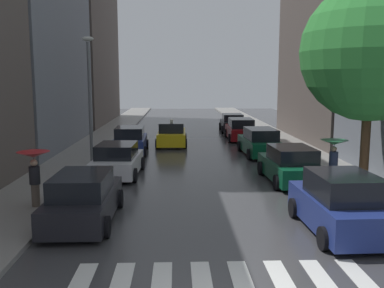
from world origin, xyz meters
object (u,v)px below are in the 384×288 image
(pedestrian_by_kerb, at_px, (34,165))
(pedestrian_foreground, at_px, (334,151))
(parked_car_left_third, at_px, (130,141))
(parked_car_right_fourth, at_px, (241,130))
(parked_car_left_nearest, at_px, (84,199))
(parked_car_right_second, at_px, (290,165))
(street_tree_right, at_px, (371,52))
(parked_car_right_nearest, at_px, (341,205))
(lamp_post_left, at_px, (89,90))
(parked_car_left_second, at_px, (118,161))
(parked_car_right_fifth, at_px, (232,123))
(taxi_midroad, at_px, (172,134))
(parked_car_right_third, at_px, (260,143))

(pedestrian_by_kerb, bearing_deg, pedestrian_foreground, 68.73)
(parked_car_left_third, height_order, parked_car_right_fourth, parked_car_left_third)
(parked_car_left_nearest, bearing_deg, parked_car_left_third, -0.42)
(parked_car_right_second, distance_m, street_tree_right, 5.67)
(parked_car_right_nearest, xyz_separation_m, parked_car_right_second, (0.19, 6.30, -0.08))
(parked_car_right_fourth, height_order, street_tree_right, street_tree_right)
(parked_car_right_second, height_order, lamp_post_left, lamp_post_left)
(parked_car_left_nearest, relative_size, pedestrian_by_kerb, 2.33)
(parked_car_right_fourth, distance_m, pedestrian_by_kerb, 19.74)
(parked_car_left_second, height_order, parked_car_right_fifth, parked_car_left_second)
(parked_car_right_second, distance_m, taxi_midroad, 12.09)
(parked_car_left_third, height_order, pedestrian_by_kerb, pedestrian_by_kerb)
(parked_car_right_fourth, height_order, lamp_post_left, lamp_post_left)
(parked_car_left_second, height_order, parked_car_right_fourth, parked_car_right_fourth)
(parked_car_right_fifth, xyz_separation_m, street_tree_right, (2.54, -20.70, 4.78))
(taxi_midroad, relative_size, street_tree_right, 0.56)
(lamp_post_left, bearing_deg, street_tree_right, -28.02)
(parked_car_right_nearest, xyz_separation_m, parked_car_right_fifth, (0.07, 25.12, -0.11))
(taxi_midroad, height_order, pedestrian_foreground, pedestrian_foreground)
(parked_car_right_nearest, relative_size, parked_car_right_second, 0.95)
(parked_car_right_second, bearing_deg, parked_car_left_nearest, 120.86)
(parked_car_left_nearest, xyz_separation_m, pedestrian_foreground, (9.48, 4.16, 0.80))
(parked_car_right_second, bearing_deg, parked_car_left_third, 43.27)
(parked_car_right_nearest, distance_m, parked_car_right_fifth, 25.12)
(parked_car_left_third, xyz_separation_m, parked_car_right_fourth, (7.63, 5.62, -0.00))
(pedestrian_by_kerb, bearing_deg, parked_car_right_second, 75.84)
(parked_car_left_nearest, xyz_separation_m, taxi_midroad, (2.60, 15.98, 0.01))
(lamp_post_left, bearing_deg, parked_car_left_second, -59.36)
(parked_car_right_third, distance_m, pedestrian_by_kerb, 14.45)
(pedestrian_by_kerb, xyz_separation_m, street_tree_right, (12.27, 1.93, 3.93))
(parked_car_left_third, bearing_deg, lamp_post_left, 151.33)
(parked_car_right_fourth, relative_size, taxi_midroad, 1.04)
(parked_car_left_second, relative_size, pedestrian_by_kerb, 2.19)
(parked_car_left_nearest, height_order, parked_car_left_second, parked_car_left_nearest)
(lamp_post_left, bearing_deg, pedestrian_foreground, -26.15)
(parked_car_right_third, distance_m, lamp_post_left, 10.28)
(parked_car_left_third, relative_size, parked_car_right_nearest, 1.04)
(parked_car_right_second, bearing_deg, taxi_midroad, 24.18)
(parked_car_right_fifth, xyz_separation_m, lamp_post_left, (-9.43, -14.33, 3.21))
(taxi_midroad, bearing_deg, parked_car_right_nearest, -162.64)
(parked_car_right_third, bearing_deg, pedestrian_foreground, -170.50)
(pedestrian_by_kerb, relative_size, lamp_post_left, 0.29)
(parked_car_right_third, height_order, parked_car_right_fifth, parked_car_right_third)
(parked_car_left_nearest, xyz_separation_m, parked_car_left_second, (0.18, 6.58, -0.02))
(parked_car_left_second, height_order, lamp_post_left, lamp_post_left)
(parked_car_left_third, bearing_deg, pedestrian_by_kerb, 169.02)
(parked_car_right_fifth, relative_size, taxi_midroad, 0.96)
(parked_car_left_second, height_order, street_tree_right, street_tree_right)
(taxi_midroad, distance_m, street_tree_right, 15.65)
(parked_car_left_second, relative_size, street_tree_right, 0.52)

